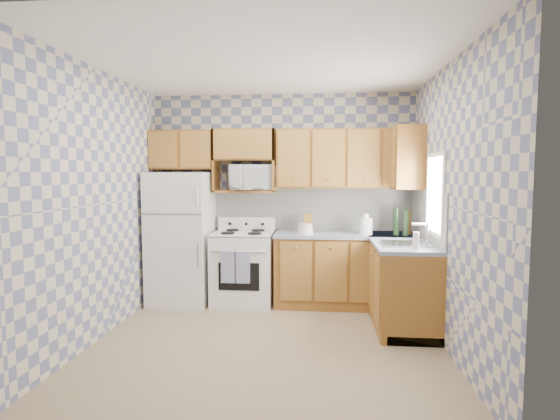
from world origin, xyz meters
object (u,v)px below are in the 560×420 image
object	(u,v)px
refrigerator	(181,238)
electric_kettle	(366,226)
microwave	(251,177)
stove_body	(243,268)

from	to	relation	value
refrigerator	electric_kettle	size ratio (longest dim) A/B	8.28
refrigerator	microwave	bearing A→B (deg)	11.03
stove_body	microwave	bearing A→B (deg)	61.64
stove_body	electric_kettle	bearing A→B (deg)	-2.70
microwave	electric_kettle	size ratio (longest dim) A/B	2.93
refrigerator	electric_kettle	bearing A→B (deg)	-1.16
electric_kettle	refrigerator	bearing A→B (deg)	178.84
stove_body	electric_kettle	world-z (taller)	electric_kettle
electric_kettle	microwave	bearing A→B (deg)	171.41
stove_body	microwave	distance (m)	1.18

